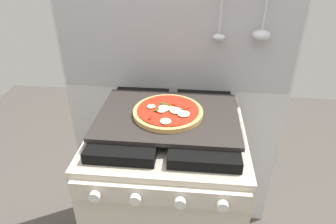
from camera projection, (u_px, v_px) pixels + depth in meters
kitchen_backsplash at (175, 102)px, 1.50m from camera, size 1.10×0.09×1.55m
stove at (168, 200)px, 1.39m from camera, size 0.60×0.64×0.90m
baking_tray at (168, 116)px, 1.15m from camera, size 0.54×0.38×0.02m
pizza_left at (168, 112)px, 1.14m from camera, size 0.27×0.27×0.03m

